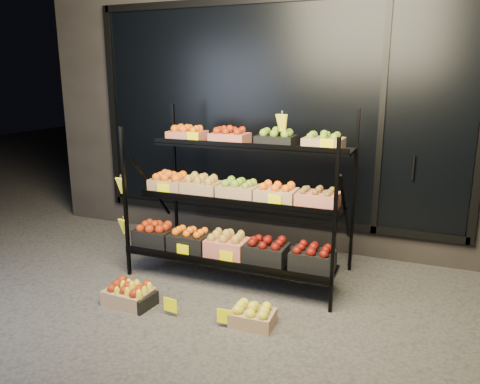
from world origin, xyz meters
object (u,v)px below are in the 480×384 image
at_px(floor_crate_left, 129,294).
at_px(floor_crate_midleft, 133,296).
at_px(display_rack, 237,200).
at_px(floor_crate_midright, 253,315).

distance_m(floor_crate_left, floor_crate_midleft, 0.06).
distance_m(display_rack, floor_crate_midright, 1.22).
bearing_deg(display_rack, floor_crate_midright, -59.92).
distance_m(display_rack, floor_crate_left, 1.34).
height_order(floor_crate_left, floor_crate_midright, floor_crate_left).
bearing_deg(floor_crate_midright, floor_crate_left, -178.78).
bearing_deg(floor_crate_midleft, display_rack, 65.04).
distance_m(display_rack, floor_crate_midleft, 1.32).
bearing_deg(floor_crate_midleft, floor_crate_midright, 11.04).
height_order(floor_crate_midleft, floor_crate_midright, floor_crate_midleft).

